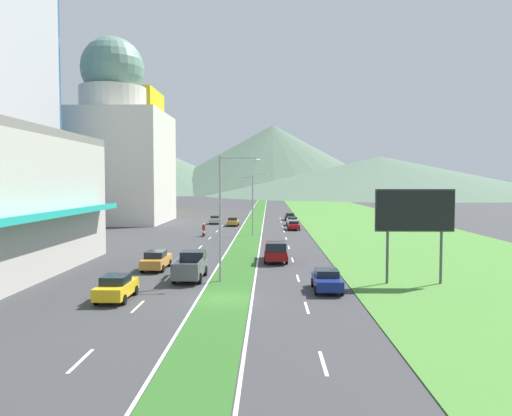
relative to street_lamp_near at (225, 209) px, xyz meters
name	(u,v)px	position (x,y,z in m)	size (l,w,h in m)	color
ground_plane	(225,299)	(0.50, -5.56, -5.47)	(600.00, 600.00, 0.00)	#38383A
grass_median	(254,222)	(0.50, 54.44, -5.44)	(3.20, 240.00, 0.06)	#2D6023
grass_verge_right	(365,222)	(21.10, 54.44, -5.44)	(24.00, 240.00, 0.06)	#477F33
lane_dash_left_1	(81,361)	(-4.60, -16.53, -5.46)	(0.16, 2.80, 0.01)	silver
lane_dash_left_2	(138,306)	(-4.60, -7.50, -5.46)	(0.16, 2.80, 0.01)	silver
lane_dash_left_3	(168,277)	(-4.60, 1.53, -5.46)	(0.16, 2.80, 0.01)	silver
lane_dash_left_4	(187,259)	(-4.60, 10.56, -5.46)	(0.16, 2.80, 0.01)	silver
lane_dash_left_5	(200,247)	(-4.60, 19.59, -5.46)	(0.16, 2.80, 0.01)	silver
lane_dash_left_6	(210,238)	(-4.60, 28.62, -5.46)	(0.16, 2.80, 0.01)	silver
lane_dash_left_7	(217,231)	(-4.60, 37.65, -5.46)	(0.16, 2.80, 0.01)	silver
lane_dash_left_8	(223,226)	(-4.60, 46.68, -5.46)	(0.16, 2.80, 0.01)	silver
lane_dash_left_9	(227,222)	(-4.60, 55.71, -5.46)	(0.16, 2.80, 0.01)	silver
lane_dash_left_10	(231,218)	(-4.60, 64.74, -5.46)	(0.16, 2.80, 0.01)	silver
lane_dash_right_1	(323,363)	(5.60, -16.53, -5.46)	(0.16, 2.80, 0.01)	silver
lane_dash_right_2	(307,308)	(5.60, -7.50, -5.46)	(0.16, 2.80, 0.01)	silver
lane_dash_right_3	(298,278)	(5.60, 1.53, -5.46)	(0.16, 2.80, 0.01)	silver
lane_dash_right_4	(292,260)	(5.60, 10.56, -5.46)	(0.16, 2.80, 0.01)	silver
lane_dash_right_5	(289,247)	(5.60, 19.59, -5.46)	(0.16, 2.80, 0.01)	silver
lane_dash_right_6	(286,238)	(5.60, 28.62, -5.46)	(0.16, 2.80, 0.01)	silver
lane_dash_right_7	(284,232)	(5.60, 37.65, -5.46)	(0.16, 2.80, 0.01)	silver
lane_dash_right_8	(282,226)	(5.60, 46.68, -5.46)	(0.16, 2.80, 0.01)	silver
lane_dash_right_9	(281,222)	(5.60, 55.71, -5.46)	(0.16, 2.80, 0.01)	silver
lane_dash_right_10	(280,218)	(5.60, 64.74, -5.46)	(0.16, 2.80, 0.01)	silver
edge_line_median_left	(244,222)	(-1.25, 54.44, -5.46)	(0.16, 240.00, 0.01)	silver
edge_line_median_right	(263,222)	(2.25, 54.44, -5.46)	(0.16, 240.00, 0.01)	silver
domed_building	(114,148)	(-25.58, 54.46, 8.32)	(19.47, 19.47, 34.10)	beige
midrise_colored	(127,152)	(-31.33, 83.23, 9.32)	(15.11, 15.11, 29.59)	yellow
hill_far_left	(121,163)	(-95.50, 288.96, 14.55)	(180.09, 180.09, 40.03)	#516B56
hill_far_center	(273,159)	(5.74, 291.91, 17.01)	(164.59, 164.59, 44.96)	#516B56
hill_far_right	(380,176)	(64.76, 238.19, 5.27)	(194.96, 194.96, 21.48)	#516B56
street_lamp_near	(225,209)	(0.00, 0.00, 0.00)	(3.11, 0.44, 9.50)	#99999E
street_lamp_mid	(250,201)	(0.71, 31.59, -0.64)	(2.74, 0.39, 8.33)	#99999E
street_lamp_far	(255,193)	(0.43, 63.18, -0.11)	(3.25, 0.28, 9.25)	#99999E
billboard_roadside	(415,214)	(14.00, -0.52, -0.27)	(5.80, 0.28, 7.02)	#4C4C51
car_0	(215,220)	(-6.31, 51.00, -4.71)	(1.88, 4.04, 1.48)	#B2B2B7
car_1	(294,225)	(7.18, 40.52, -4.75)	(1.87, 4.35, 1.39)	maroon
car_2	(156,260)	(-6.39, 5.11, -4.66)	(1.94, 4.73, 1.62)	#C6842D
car_3	(290,216)	(7.42, 59.79, -4.74)	(1.93, 4.02, 1.41)	black
car_4	(233,222)	(-2.87, 47.13, -4.73)	(1.93, 4.05, 1.44)	#C6842D
car_5	(116,287)	(-6.42, -5.84, -4.66)	(1.94, 4.25, 1.60)	yellow
car_6	(327,280)	(7.34, -2.89, -4.71)	(1.93, 4.09, 1.49)	navy
car_7	(292,221)	(7.36, 48.24, -4.71)	(2.03, 4.01, 1.45)	silver
pickup_truck_0	(276,251)	(3.97, 9.38, -4.49)	(2.18, 5.40, 2.00)	maroon
pickup_truck_1	(191,266)	(-2.75, 1.14, -4.49)	(2.18, 5.40, 2.00)	#515459
motorcycle_rider	(204,231)	(-5.71, 30.93, -4.72)	(0.36, 2.00, 1.80)	black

